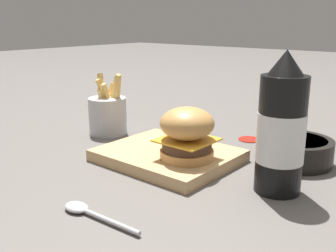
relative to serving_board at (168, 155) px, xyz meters
The scene contains 8 objects.
ground_plane 0.05m from the serving_board, 82.86° to the right, with size 6.00×6.00×0.00m, color #5B5651.
serving_board is the anchor object (origin of this frame).
burger 0.09m from the serving_board, 165.90° to the left, with size 0.10×0.10×0.10m.
ketchup_bottle 0.25m from the serving_board, behind, with size 0.08×0.08×0.23m.
fries_basket 0.25m from the serving_board, 13.20° to the right, with size 0.09×0.09×0.15m.
side_bowl 0.25m from the serving_board, 142.38° to the right, with size 0.14×0.14×0.05m.
spoon 0.26m from the serving_board, 101.70° to the left, with size 0.15×0.03×0.01m.
ketchup_puddle 0.24m from the serving_board, 103.55° to the right, with size 0.05×0.05×0.00m.
Camera 1 is at (-0.48, 0.62, 0.28)m, focal length 42.00 mm.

